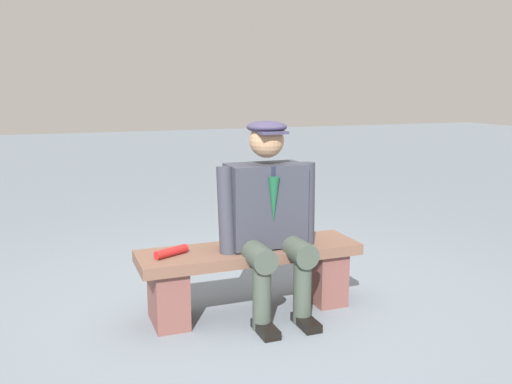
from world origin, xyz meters
TOP-DOWN VIEW (x-y plane):
  - ground_plane at (0.00, 0.00)m, footprint 30.00×30.00m
  - bench at (0.00, 0.00)m, footprint 1.40×0.40m
  - seated_man at (-0.10, 0.06)m, footprint 0.64×0.59m
  - rolled_magazine at (0.50, 0.01)m, footprint 0.22×0.14m

SIDE VIEW (x-z plane):
  - ground_plane at x=0.00m, z-range 0.00..0.00m
  - bench at x=0.00m, z-range 0.06..0.48m
  - rolled_magazine at x=0.50m, z-range 0.42..0.48m
  - seated_man at x=-0.10m, z-range 0.05..1.26m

